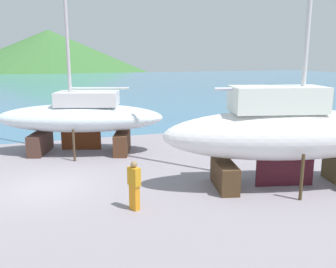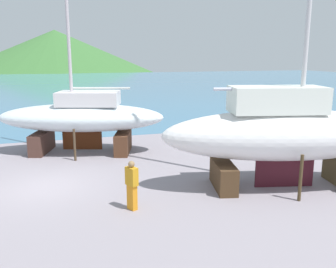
{
  "view_description": "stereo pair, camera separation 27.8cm",
  "coord_description": "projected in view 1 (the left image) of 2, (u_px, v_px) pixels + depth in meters",
  "views": [
    {
      "loc": [
        0.41,
        -14.39,
        5.12
      ],
      "look_at": [
        5.51,
        1.18,
        1.57
      ],
      "focal_mm": 38.84,
      "sensor_mm": 36.0,
      "label": 1
    },
    {
      "loc": [
        0.67,
        -14.48,
        5.12
      ],
      "look_at": [
        5.51,
        1.18,
        1.57
      ],
      "focal_mm": 38.84,
      "sensor_mm": 36.0,
      "label": 2
    }
  ],
  "objects": [
    {
      "name": "sailboat_large_starboard",
      "position": [
        287.0,
        132.0,
        14.13
      ],
      "size": [
        10.13,
        4.8,
        17.83
      ],
      "rotation": [
        0.0,
        0.0,
        -0.23
      ],
      "color": "brown",
      "rests_on": "ground"
    },
    {
      "name": "ground_plane",
      "position": [
        44.0,
        224.0,
        11.28
      ],
      "size": [
        46.79,
        46.79,
        0.0
      ],
      "primitive_type": "plane",
      "color": "gray"
    },
    {
      "name": "headland_hill",
      "position": [
        51.0,
        70.0,
        133.8
      ],
      "size": [
        133.37,
        133.37,
        28.51
      ],
      "primitive_type": "cone",
      "color": "#3B6F34",
      "rests_on": "ground"
    },
    {
      "name": "worker",
      "position": [
        134.0,
        185.0,
        12.15
      ],
      "size": [
        0.41,
        0.5,
        1.71
      ],
      "rotation": [
        0.0,
        0.0,
        3.6
      ],
      "color": "orange",
      "rests_on": "ground"
    },
    {
      "name": "sea_water",
      "position": [
        46.0,
        86.0,
        63.08
      ],
      "size": [
        171.22,
        88.15,
        0.01
      ],
      "primitive_type": "cube",
      "color": "teal",
      "rests_on": "ground"
    },
    {
      "name": "sailboat_mid_port",
      "position": [
        81.0,
        118.0,
        19.2
      ],
      "size": [
        9.25,
        5.42,
        12.41
      ],
      "rotation": [
        0.0,
        0.0,
        2.84
      ],
      "color": "#4F3229",
      "rests_on": "ground"
    }
  ]
}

